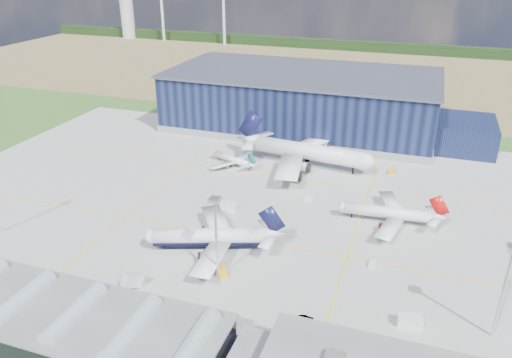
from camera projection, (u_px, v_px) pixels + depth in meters
The scene contains 22 objects.
ground at pixel (226, 218), 156.96m from camera, with size 600.00×600.00×0.00m, color #305A21.
apron at pixel (237, 204), 165.53m from camera, with size 220.00×160.00×0.08m.
farmland at pixel (346, 71), 345.74m from camera, with size 600.00×220.00×0.01m, color olive.
treeline at pixel (363, 46), 412.71m from camera, with size 600.00×8.00×8.00m, color black.
horizon_dressing at pixel (153, 1), 452.13m from camera, with size 440.20×18.00×70.00m.
hangar at pixel (308, 103), 232.61m from camera, with size 145.00×62.00×26.10m.
glass_concourse at pixel (91, 328), 105.85m from camera, with size 78.00×23.00×8.60m.
light_mast_center at pixel (216, 226), 121.78m from camera, with size 2.60×2.60×23.00m.
light_mast_east at pixel (507, 278), 102.46m from camera, with size 2.60×2.60×23.00m.
airliner_navy at pixel (208, 229), 137.85m from camera, with size 40.11×39.24×13.08m, color white, non-canonical shape.
airliner_red at pixel (388, 207), 151.94m from camera, with size 33.45×32.72×10.91m, color white, non-canonical shape.
airliner_widebody at pixel (309, 144), 190.44m from camera, with size 56.98×55.74×18.58m, color white, non-canonical shape.
airliner_regional at pixel (232, 156), 193.82m from camera, with size 22.81×22.32×7.44m, color white, non-canonical shape.
gse_tug_a at pixel (222, 272), 129.12m from camera, with size 2.42×3.96×1.65m, color yellow.
gse_van_a at pixel (228, 206), 161.42m from camera, with size 2.52×5.78×2.52m, color silver.
gse_cart_a at pixel (373, 264), 132.60m from camera, with size 1.81×2.72×1.18m, color silver.
gse_tug_c at pixel (392, 172), 187.40m from camera, with size 2.15×3.45×1.51m, color yellow.
gse_cart_b at pixel (309, 199), 167.25m from camera, with size 1.98×2.96×1.28m, color silver.
gse_van_c at pixel (410, 321), 111.39m from camera, with size 2.66×5.55×2.66m, color silver.
airstair at pixel (133, 284), 123.24m from camera, with size 2.04×5.11×3.27m, color silver.
car_a at pixel (252, 334), 108.56m from camera, with size 1.56×3.88×1.32m, color #99999E.
car_b at pixel (305, 319), 112.84m from camera, with size 1.41×4.04×1.33m, color #99999E.
Camera 1 is at (53.93, -126.78, 76.76)m, focal length 35.00 mm.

